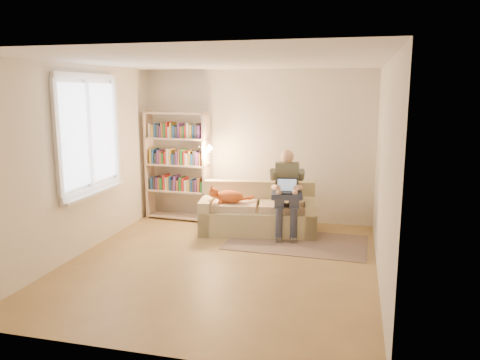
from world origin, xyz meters
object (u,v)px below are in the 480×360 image
(sofa, at_px, (258,214))
(laptop, at_px, (285,189))
(person, at_px, (287,188))
(cat, at_px, (230,196))
(bookshelf, at_px, (177,161))

(sofa, xyz_separation_m, laptop, (0.45, -0.19, 0.48))
(sofa, bearing_deg, person, -17.74)
(cat, bearing_deg, sofa, 14.72)
(sofa, xyz_separation_m, bookshelf, (-1.52, 0.38, 0.77))
(person, xyz_separation_m, bookshelf, (-1.99, 0.45, 0.30))
(sofa, distance_m, laptop, 0.69)
(sofa, height_order, bookshelf, bookshelf)
(laptop, bearing_deg, bookshelf, 155.07)
(bookshelf, bearing_deg, laptop, -12.39)
(laptop, bearing_deg, person, 74.46)
(cat, xyz_separation_m, laptop, (0.88, -0.01, 0.16))
(cat, bearing_deg, bookshelf, 144.12)
(person, distance_m, laptop, 0.12)
(cat, height_order, laptop, laptop)
(sofa, relative_size, bookshelf, 1.02)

